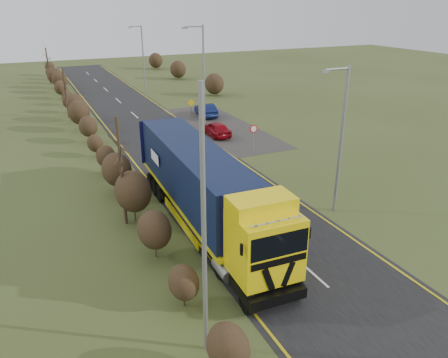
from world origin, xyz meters
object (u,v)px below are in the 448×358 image
lorry (203,186)px  speed_sign (253,133)px  car_red_hatchback (216,129)px  streetlight_near (340,136)px  car_blue_sedan (206,110)px

lorry → speed_sign: (8.40, 10.01, -0.85)m
car_red_hatchback → speed_sign: 5.72m
lorry → streetlight_near: (7.65, -1.20, 2.10)m
streetlight_near → speed_sign: streetlight_near is taller
car_blue_sedan → lorry: bearing=71.8°
car_red_hatchback → car_blue_sedan: 7.35m
lorry → car_blue_sedan: size_ratio=3.82×
streetlight_near → car_blue_sedan: bearing=85.4°
car_red_hatchback → speed_sign: size_ratio=1.67×
car_blue_sedan → speed_sign: bearing=89.3°
lorry → car_blue_sedan: lorry is taller
lorry → speed_sign: size_ratio=6.75×
car_red_hatchback → car_blue_sedan: car_blue_sedan is taller
streetlight_near → speed_sign: 11.61m
car_blue_sedan → streetlight_near: (-1.94, -23.86, 3.89)m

